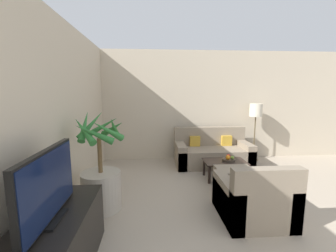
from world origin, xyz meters
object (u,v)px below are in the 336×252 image
(floor_lamp, at_px, (256,113))
(apple_red, at_px, (228,156))
(potted_palm, at_px, (101,179))
(sofa_loveseat, at_px, (212,153))
(apple_green, at_px, (232,158))
(armchair, at_px, (254,199))
(fruit_bowl, at_px, (229,160))
(orange_fruit, at_px, (228,157))
(television, at_px, (48,186))
(coffee_table, at_px, (225,164))
(ottoman, at_px, (234,180))

(floor_lamp, height_order, apple_red, floor_lamp)
(potted_palm, xyz_separation_m, sofa_loveseat, (2.15, 1.87, -0.18))
(apple_green, bearing_deg, armchair, -98.48)
(fruit_bowl, distance_m, armchair, 1.42)
(armchair, bearing_deg, orange_fruit, 85.46)
(potted_palm, bearing_deg, fruit_bowl, 24.07)
(apple_red, distance_m, orange_fruit, 0.10)
(apple_green, relative_size, orange_fruit, 0.76)
(sofa_loveseat, bearing_deg, floor_lamp, 12.77)
(sofa_loveseat, bearing_deg, potted_palm, -138.97)
(potted_palm, bearing_deg, apple_red, 24.76)
(television, distance_m, coffee_table, 3.30)
(coffee_table, xyz_separation_m, ottoman, (-0.03, -0.59, -0.10))
(sofa_loveseat, xyz_separation_m, floor_lamp, (1.12, 0.25, 0.90))
(orange_fruit, distance_m, ottoman, 0.60)
(coffee_table, relative_size, orange_fruit, 9.07)
(coffee_table, height_order, fruit_bowl, fruit_bowl)
(potted_palm, relative_size, armchair, 1.66)
(potted_palm, relative_size, apple_red, 17.31)
(floor_lamp, bearing_deg, coffee_table, -134.47)
(potted_palm, distance_m, floor_lamp, 3.97)
(apple_red, bearing_deg, potted_palm, -155.24)
(orange_fruit, bearing_deg, sofa_loveseat, 92.99)
(sofa_loveseat, bearing_deg, apple_green, -80.92)
(orange_fruit, bearing_deg, coffee_table, 126.63)
(sofa_loveseat, height_order, apple_green, sofa_loveseat)
(television, distance_m, apple_red, 3.36)
(apple_red, height_order, apple_green, apple_red)
(floor_lamp, bearing_deg, sofa_loveseat, -167.23)
(floor_lamp, distance_m, fruit_bowl, 1.73)
(orange_fruit, bearing_deg, ottoman, -97.22)
(fruit_bowl, height_order, apple_green, apple_green)
(sofa_loveseat, xyz_separation_m, ottoman, (-0.02, -1.47, -0.07))
(sofa_loveseat, height_order, floor_lamp, floor_lamp)
(armchair, bearing_deg, ottoman, 87.27)
(coffee_table, distance_m, fruit_bowl, 0.10)
(floor_lamp, bearing_deg, potted_palm, -146.99)
(coffee_table, height_order, ottoman, ottoman)
(potted_palm, height_order, orange_fruit, potted_palm)
(sofa_loveseat, distance_m, ottoman, 1.47)
(potted_palm, bearing_deg, ottoman, 10.67)
(apple_red, xyz_separation_m, apple_green, (0.06, -0.07, -0.01))
(orange_fruit, relative_size, armchair, 0.10)
(apple_green, bearing_deg, apple_red, 128.87)
(apple_green, relative_size, armchair, 0.08)
(apple_green, relative_size, ottoman, 0.11)
(potted_palm, xyz_separation_m, fruit_bowl, (2.24, 1.00, -0.07))
(television, xyz_separation_m, ottoman, (2.26, 1.70, -0.71))
(television, distance_m, ottoman, 2.92)
(floor_lamp, relative_size, coffee_table, 1.74)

